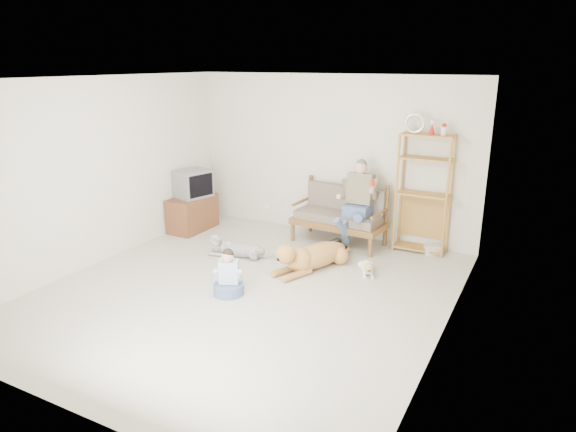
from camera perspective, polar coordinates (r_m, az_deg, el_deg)
The scene contains 17 objects.
floor at distance 6.82m, azimuth -4.62°, elevation -8.32°, with size 5.50×5.50×0.00m, color beige.
ceiling at distance 6.18m, azimuth -5.23°, elevation 14.98°, with size 5.50×5.50×0.00m, color white.
wall_back at distance 8.75m, azimuth 4.84°, elevation 6.64°, with size 5.00×5.00×0.00m, color beige.
wall_front at distance 4.42m, azimuth -24.46°, elevation -5.21°, with size 5.00×5.00×0.00m, color beige.
wall_left at distance 7.97m, azimuth -20.32°, elevation 4.63°, with size 5.50×5.50×0.00m, color beige.
wall_right at distance 5.48m, azimuth 17.73°, elevation -0.33°, with size 5.50×5.50×0.00m, color beige.
loveseat at distance 8.47m, azimuth 5.84°, elevation 0.24°, with size 1.55×0.81×0.95m.
man at distance 8.11m, azimuth 7.28°, elevation 0.68°, with size 0.54×0.77×1.25m.
etagere at distance 8.17m, azimuth 14.79°, elevation 2.51°, with size 0.82×0.36×2.16m.
book_stack at distance 8.32m, azimuth 15.72°, elevation -3.61°, with size 0.23×0.17×0.15m, color silver.
tv_stand at distance 9.27m, azimuth -10.60°, elevation 0.30°, with size 0.51×0.90×0.60m.
crt_tv at distance 9.13m, azimuth -10.50°, elevation 3.57°, with size 0.59×0.67×0.48m.
wall_outlet at distance 9.52m, azimuth -2.28°, elevation 1.03°, with size 0.12×0.02×0.08m, color white.
golden_retriever at distance 7.41m, azimuth 2.55°, elevation -4.50°, with size 0.78×1.53×0.48m.
shaggy_dog at distance 7.95m, azimuth -5.84°, elevation -3.57°, with size 1.07×0.44×0.33m.
terrier at distance 7.37m, azimuth 8.82°, elevation -5.67°, with size 0.33×0.55×0.22m.
child at distance 6.68m, azimuth -6.61°, elevation -6.84°, with size 0.39×0.39×0.62m.
Camera 1 is at (3.34, -5.19, 2.90)m, focal length 32.00 mm.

